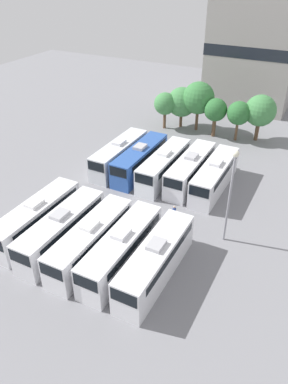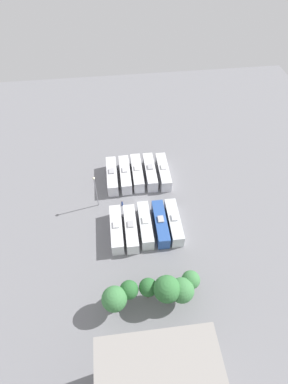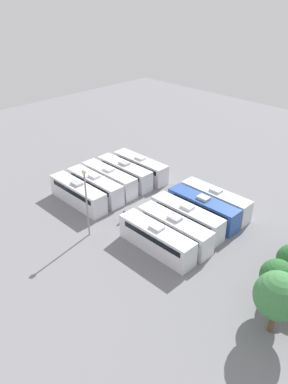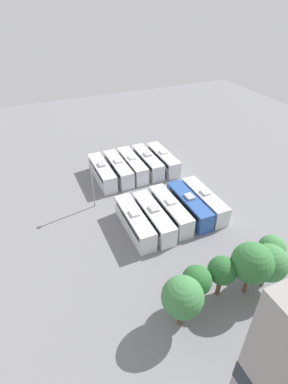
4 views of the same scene
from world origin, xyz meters
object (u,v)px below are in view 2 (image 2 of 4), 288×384
object	(u,v)px
bus_3	(125,174)
tree_0	(191,280)
bus_5	(174,222)
bus_8	(131,229)
bus_2	(137,173)
bus_1	(150,172)
tree_2	(167,289)
light_pole	(95,187)
worker_person	(122,203)
bus_9	(117,229)
bus_4	(112,176)
bus_7	(145,225)
tree_4	(129,290)
tree_1	(182,290)
bus_6	(161,224)
tree_5	(114,299)
bus_0	(163,172)
tree_3	(148,287)

from	to	relation	value
bus_3	tree_0	distance (m)	30.78
bus_5	bus_8	xyz separation A→B (m)	(9.23, 0.53, 0.00)
bus_2	tree_0	distance (m)	30.24
bus_1	tree_2	distance (m)	31.20
bus_1	light_pole	xyz separation A→B (m)	(12.95, 7.45, 4.38)
worker_person	bus_2	bearing A→B (deg)	-117.84
bus_2	bus_5	size ratio (longest dim) A/B	1.00
bus_9	bus_2	bearing A→B (deg)	-110.84
bus_3	bus_4	size ratio (longest dim) A/B	1.00
bus_4	tree_0	size ratio (longest dim) A/B	1.89
bus_7	tree_4	bearing A→B (deg)	72.38
tree_0	bus_9	bearing A→B (deg)	-47.63
worker_person	tree_1	world-z (taller)	tree_1
bus_4	bus_6	size ratio (longest dim) A/B	1.00
bus_4	tree_1	bearing A→B (deg)	108.97
bus_8	tree_4	distance (m)	14.32
tree_0	tree_5	world-z (taller)	tree_5
bus_4	bus_7	xyz separation A→B (m)	(-6.23, 15.11, 0.00)
tree_2	bus_0	bearing A→B (deg)	-98.45
tree_1	tree_5	world-z (taller)	tree_5
bus_1	bus_8	xyz separation A→B (m)	(6.21, 15.94, 0.00)
bus_2	bus_6	size ratio (longest dim) A/B	1.00
tree_5	tree_4	bearing A→B (deg)	-151.44
tree_1	worker_person	bearing A→B (deg)	-68.97
bus_0	worker_person	bearing A→B (deg)	36.11
worker_person	tree_2	size ratio (longest dim) A/B	0.22
light_pole	tree_2	xyz separation A→B (m)	(-11.61, 23.55, -1.18)
bus_7	tree_1	size ratio (longest dim) A/B	1.71
tree_3	bus_9	bearing A→B (deg)	-71.38
bus_1	bus_7	bearing A→B (deg)	78.60
bus_8	tree_5	distance (m)	16.23
bus_0	bus_1	world-z (taller)	same
bus_4	bus_9	size ratio (longest dim) A/B	1.00
bus_4	bus_1	bearing A→B (deg)	-178.41
tree_3	tree_5	size ratio (longest dim) A/B	0.86
bus_7	tree_5	world-z (taller)	tree_5
worker_person	tree_5	world-z (taller)	tree_5
bus_6	tree_3	xyz separation A→B (m)	(4.55, 14.47, 2.22)
bus_8	tree_3	distance (m)	14.28
worker_person	bus_9	bearing A→B (deg)	77.61
bus_5	tree_3	xyz separation A→B (m)	(7.43, 14.52, 2.22)
bus_9	tree_1	xyz separation A→B (m)	(-10.47, 15.37, 2.15)
bus_8	tree_4	size ratio (longest dim) A/B	1.82
tree_1	bus_5	bearing A→B (deg)	-96.35
tree_2	bus_2	bearing A→B (deg)	-86.60
bus_7	bus_9	size ratio (longest dim) A/B	1.00
tree_3	bus_1	bearing A→B (deg)	-98.37
bus_1	worker_person	xyz separation A→B (m)	(7.53, 8.18, -1.00)
tree_2	bus_3	bearing A→B (deg)	-81.14
light_pole	tree_4	bearing A→B (deg)	103.01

